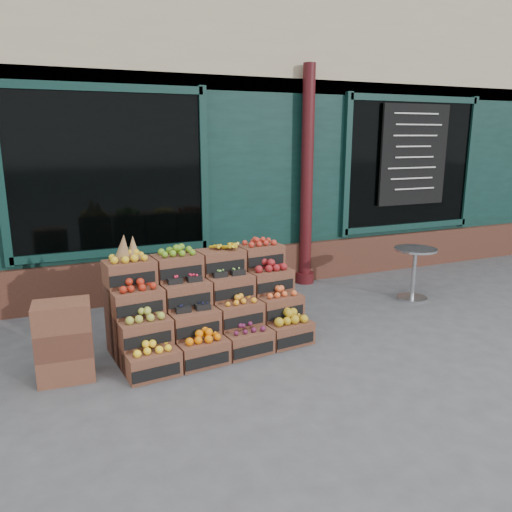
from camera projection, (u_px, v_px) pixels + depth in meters
name	position (u px, v px, depth m)	size (l,w,h in m)	color
ground	(298.00, 344.00, 5.42)	(60.00, 60.00, 0.00)	#4B4B4D
shop_facade	(173.00, 125.00, 9.42)	(12.00, 6.24, 4.80)	black
crate_display	(208.00, 310.00, 5.34)	(2.10, 1.18, 1.26)	brown
spare_crates	(64.00, 341.00, 4.56)	(0.52, 0.38, 0.75)	brown
bistro_table	(414.00, 268.00, 6.82)	(0.57, 0.57, 0.72)	#B4B5BB
shopkeeper	(121.00, 226.00, 7.21)	(0.68, 0.45, 1.88)	#1F6C2A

